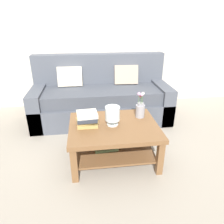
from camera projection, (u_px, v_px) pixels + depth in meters
ground_plane at (117, 144)px, 2.91m from camera, size 10.00×10.00×0.00m
back_wall at (104, 33)px, 3.83m from camera, size 6.40×0.12×2.70m
couch at (101, 98)px, 3.54m from camera, size 2.24×0.90×1.06m
coffee_table at (113, 134)px, 2.50m from camera, size 1.04×0.83×0.46m
book_stack_main at (87, 119)px, 2.41m from camera, size 0.26×0.24×0.16m
glass_hurricane_vase at (113, 114)px, 2.39m from camera, size 0.17×0.17×0.23m
flower_pitcher at (140, 109)px, 2.60m from camera, size 0.11×0.11×0.33m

